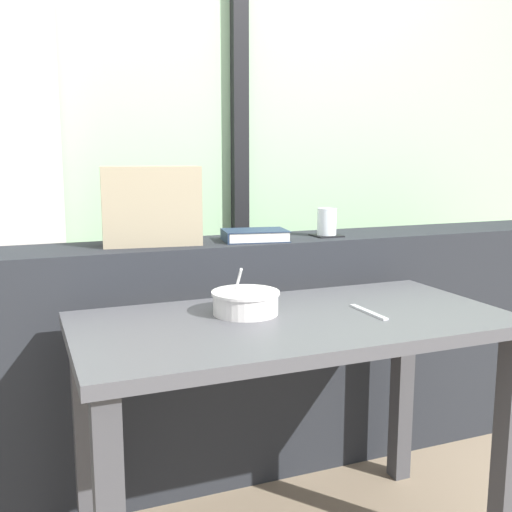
% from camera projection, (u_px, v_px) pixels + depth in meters
% --- Properties ---
extents(outdoor_backdrop, '(4.80, 0.08, 2.80)m').
position_uv_depth(outdoor_backdrop, '(196.00, 99.00, 2.63)').
color(outdoor_backdrop, '#9EC699').
rests_on(outdoor_backdrop, ground).
extents(window_divider_post, '(0.07, 0.05, 2.60)m').
position_uv_depth(window_divider_post, '(240.00, 122.00, 2.64)').
color(window_divider_post, black).
rests_on(window_divider_post, ground).
extents(dark_console_ledge, '(2.80, 0.30, 0.86)m').
position_uv_depth(dark_console_ledge, '(250.00, 355.00, 2.19)').
color(dark_console_ledge, '#23262B').
rests_on(dark_console_ledge, ground).
extents(breakfast_table, '(1.19, 0.60, 0.72)m').
position_uv_depth(breakfast_table, '(294.00, 359.00, 1.65)').
color(breakfast_table, '#414145').
rests_on(breakfast_table, ground).
extents(coaster_square, '(0.10, 0.10, 0.00)m').
position_uv_depth(coaster_square, '(326.00, 236.00, 2.20)').
color(coaster_square, black).
rests_on(coaster_square, dark_console_ledge).
extents(juice_glass, '(0.07, 0.07, 0.10)m').
position_uv_depth(juice_glass, '(327.00, 223.00, 2.19)').
color(juice_glass, white).
rests_on(juice_glass, coaster_square).
extents(closed_book, '(0.24, 0.18, 0.04)m').
position_uv_depth(closed_book, '(255.00, 235.00, 2.08)').
color(closed_book, '#1E2D47').
rests_on(closed_book, dark_console_ledge).
extents(throw_pillow, '(0.33, 0.18, 0.26)m').
position_uv_depth(throw_pillow, '(151.00, 206.00, 1.97)').
color(throw_pillow, tan).
rests_on(throw_pillow, dark_console_ledge).
extents(soup_bowl, '(0.19, 0.19, 0.14)m').
position_uv_depth(soup_bowl, '(245.00, 302.00, 1.66)').
color(soup_bowl, silver).
rests_on(soup_bowl, breakfast_table).
extents(fork_utensil, '(0.02, 0.17, 0.01)m').
position_uv_depth(fork_utensil, '(368.00, 312.00, 1.67)').
color(fork_utensil, silver).
rests_on(fork_utensil, breakfast_table).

